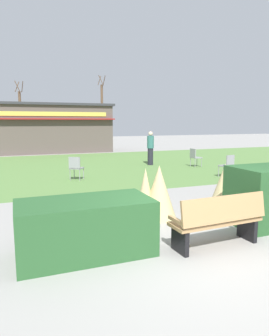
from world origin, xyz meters
The scene contains 16 objects.
ground_plane centered at (0.00, 0.00, 0.00)m, with size 80.00×80.00×0.00m, color #999691.
lawn_patch centered at (0.00, 10.85, 0.00)m, with size 36.00×12.00×0.01m, color #5B8442.
park_bench centered at (0.41, 0.28, 0.48)m, with size 1.72×0.60×0.95m.
hedge_left centered at (-1.80, 0.85, 0.46)m, with size 2.18×1.10×0.91m, color #28562B.
ornamental_grass_behind_left centered at (0.16, 2.13, 0.61)m, with size 0.80×0.80×1.22m, color #D1BC7F.
ornamental_grass_behind_right centered at (2.05, 2.25, 0.57)m, with size 0.78×0.78×1.14m, color #D1BC7F.
ornamental_grass_behind_center centered at (-0.12, 2.26, 0.58)m, with size 0.50×0.50×1.15m, color #D1BC7F.
food_kiosk centered at (-1.20, 19.08, 1.73)m, with size 10.39×4.13×3.43m.
cafe_chair_west centered at (4.96, 5.84, 0.53)m, with size 0.53×0.53×0.89m.
cafe_chair_east centered at (-0.72, 7.40, 0.53)m, with size 0.61×0.61×0.89m.
cafe_chair_center centered at (5.31, 8.78, 0.53)m, with size 0.46×0.46×0.89m.
person_strolling centered at (3.60, 10.19, 0.86)m, with size 0.34×0.34×1.69m.
parked_car_west_slot centered at (-2.74, 26.64, 0.64)m, with size 4.26×2.18×1.20m.
parked_car_center_slot centered at (2.25, 26.65, 0.64)m, with size 4.29×2.22×1.20m.
tree_left_bg centered at (7.16, 32.00, 3.39)m, with size 0.91×0.96×7.52m.
tree_center_bg centered at (-1.97, 31.48, 2.83)m, with size 0.91×0.96×6.39m.
Camera 1 is at (-2.83, -3.98, 2.18)m, focal length 33.01 mm.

